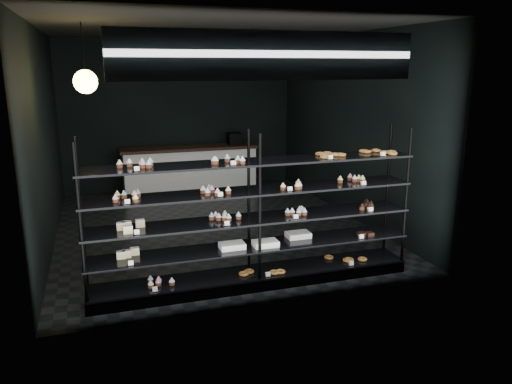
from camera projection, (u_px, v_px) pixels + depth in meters
room at (210, 132)px, 8.10m from camera, size 5.01×6.01×3.20m
display_shelf at (252, 236)px, 6.07m from camera, size 4.00×0.50×1.91m
signage at (270, 55)px, 5.12m from camera, size 3.30×0.05×0.50m
pendant_lamp at (85, 82)px, 6.34m from camera, size 0.30×0.30×0.88m
service_counter at (191, 169)px, 10.71m from camera, size 2.90×0.65×1.23m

